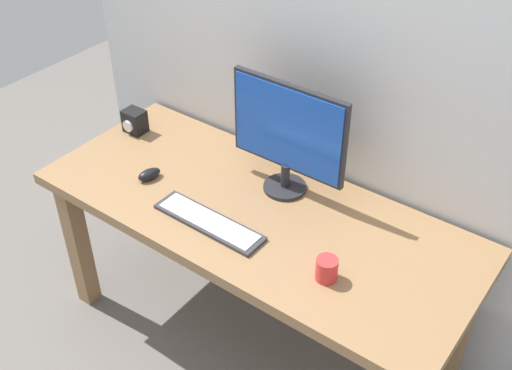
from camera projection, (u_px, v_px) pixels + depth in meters
ground_plane at (255, 337)px, 2.92m from camera, size 6.00×6.00×0.00m
desk at (255, 230)px, 2.52m from camera, size 1.78×0.74×0.77m
monitor at (288, 134)px, 2.40m from camera, size 0.50×0.18×0.47m
keyboard_primary at (209, 222)px, 2.38m from camera, size 0.47×0.12×0.02m
mouse at (149, 174)px, 2.60m from camera, size 0.08×0.11×0.04m
audio_controller at (135, 121)px, 2.87m from camera, size 0.10×0.09×0.11m
coffee_mug at (327, 269)px, 2.13m from camera, size 0.08×0.08×0.09m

